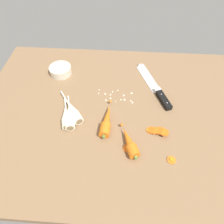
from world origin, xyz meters
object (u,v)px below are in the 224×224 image
object	(u,v)px
carrot_slice_stray_near	(172,160)
parsnip_mid_left	(66,116)
prep_bowl	(60,70)
whole_carrot	(107,121)
whole_carrot_second	(130,143)
parsnip_front	(69,116)
parsnip_mid_right	(73,110)
chefs_knife	(152,83)
carrot_slice_stray_mid	(128,148)
carrot_slice_stack	(157,131)

from	to	relation	value
carrot_slice_stray_near	parsnip_mid_left	bearing A→B (deg)	159.20
prep_bowl	parsnip_mid_left	bearing A→B (deg)	-72.65
whole_carrot	whole_carrot_second	xyz separation A→B (cm)	(9.49, -9.69, 0.00)
parsnip_mid_left	parsnip_front	bearing A→B (deg)	-2.18
prep_bowl	parsnip_mid_right	bearing A→B (deg)	-66.44
chefs_knife	parsnip_mid_left	distance (cm)	44.44
chefs_knife	whole_carrot	bearing A→B (deg)	-128.18
chefs_knife	whole_carrot	world-z (taller)	whole_carrot
whole_carrot	carrot_slice_stray_mid	size ratio (longest dim) A/B	5.24
chefs_knife	carrot_slice_stray_near	world-z (taller)	chefs_knife
carrot_slice_stray_mid	parsnip_front	bearing A→B (deg)	153.69
whole_carrot_second	parsnip_mid_left	world-z (taller)	whole_carrot_second
whole_carrot_second	carrot_slice_stack	distance (cm)	12.97
chefs_knife	parsnip_front	xyz separation A→B (cm)	(-35.82, -24.28, 1.33)
whole_carrot	parsnip_mid_left	distance (cm)	17.19
chefs_knife	carrot_slice_stray_mid	world-z (taller)	chefs_knife
parsnip_front	prep_bowl	distance (cm)	30.98
whole_carrot_second	parsnip_front	bearing A→B (deg)	156.53
whole_carrot_second	parsnip_front	size ratio (longest dim) A/B	0.82
chefs_knife	carrot_slice_stack	xyz separation A→B (cm)	(0.37, -28.36, 0.45)
whole_carrot_second	parsnip_mid_left	distance (cm)	28.82
chefs_knife	whole_carrot_second	distance (cm)	36.82
whole_carrot	chefs_knife	bearing A→B (deg)	51.82
carrot_slice_stray_near	parsnip_front	bearing A→B (deg)	158.61
carrot_slice_stray_near	prep_bowl	world-z (taller)	prep_bowl
carrot_slice_stack	carrot_slice_stray_near	size ratio (longest dim) A/B	2.69
parsnip_mid_left	carrot_slice_stack	size ratio (longest dim) A/B	2.07
whole_carrot_second	parsnip_mid_left	bearing A→B (deg)	157.55
chefs_knife	prep_bowl	bearing A→B (deg)	174.00
parsnip_mid_right	carrot_slice_stack	distance (cm)	36.19
carrot_slice_stack	carrot_slice_stray_near	xyz separation A→B (cm)	(4.57, -11.88, -0.74)
prep_bowl	carrot_slice_stack	bearing A→B (deg)	-35.44
parsnip_front	whole_carrot_second	bearing A→B (deg)	-23.47
carrot_slice_stray_near	carrot_slice_stack	bearing A→B (deg)	111.01
whole_carrot	carrot_slice_stray_near	xyz separation A→B (cm)	(25.02, -14.71, -1.74)
chefs_knife	parsnip_front	distance (cm)	43.29
carrot_slice_stray_mid	parsnip_mid_right	bearing A→B (deg)	147.05
parsnip_mid_left	carrot_slice_stray_near	xyz separation A→B (cm)	(42.16, -16.02, -1.62)
parsnip_mid_right	carrot_slice_stray_mid	distance (cm)	28.59
whole_carrot_second	parsnip_mid_right	world-z (taller)	whole_carrot_second
whole_carrot	whole_carrot_second	distance (cm)	13.57
parsnip_mid_right	carrot_slice_stray_near	size ratio (longest dim) A/B	5.84
parsnip_mid_right	chefs_knife	bearing A→B (deg)	30.91
carrot_slice_stack	carrot_slice_stray_mid	world-z (taller)	carrot_slice_stack
parsnip_mid_left	prep_bowl	size ratio (longest dim) A/B	1.63
whole_carrot_second	prep_bowl	bearing A→B (deg)	131.70
parsnip_mid_left	prep_bowl	world-z (taller)	same
whole_carrot_second	carrot_slice_stray_near	bearing A→B (deg)	-17.89
whole_carrot_second	carrot_slice_stray_near	xyz separation A→B (cm)	(15.53, -5.01, -1.74)
parsnip_mid_left	chefs_knife	bearing A→B (deg)	33.06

